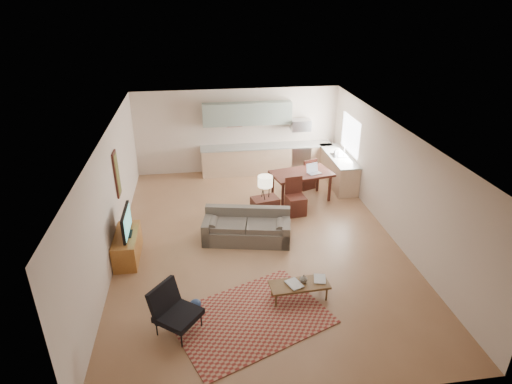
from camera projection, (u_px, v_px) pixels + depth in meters
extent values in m
plane|color=#8D6242|center=(258.00, 240.00, 10.29)|extent=(9.00, 9.00, 0.00)
plane|color=white|center=(258.00, 133.00, 9.13)|extent=(9.00, 9.00, 0.00)
plane|color=beige|center=(238.00, 131.00, 13.73)|extent=(6.50, 0.00, 6.50)
plane|color=beige|center=(307.00, 331.00, 5.69)|extent=(6.50, 0.00, 6.50)
plane|color=beige|center=(110.00, 199.00, 9.30)|extent=(0.00, 9.00, 9.00)
plane|color=beige|center=(393.00, 181.00, 10.13)|extent=(0.00, 9.00, 9.00)
cube|color=#A5A8AD|center=(299.00, 158.00, 14.09)|extent=(0.62, 0.62, 0.90)
cube|color=#A5A8AD|center=(301.00, 125.00, 13.64)|extent=(0.62, 0.40, 0.35)
cube|color=gray|center=(247.00, 114.00, 13.36)|extent=(2.80, 0.34, 0.70)
cube|color=white|center=(350.00, 135.00, 12.72)|extent=(0.02, 1.40, 1.05)
cube|color=maroon|center=(251.00, 318.00, 7.85)|extent=(3.20, 2.76, 0.02)
imported|color=maroon|center=(289.00, 286.00, 8.13)|extent=(0.48, 0.51, 0.03)
imported|color=navy|center=(314.00, 278.00, 8.35)|extent=(0.38, 0.42, 0.02)
imported|color=black|center=(304.00, 278.00, 8.24)|extent=(0.16, 0.16, 0.16)
imported|color=beige|center=(336.00, 152.00, 12.93)|extent=(0.12, 0.13, 0.19)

